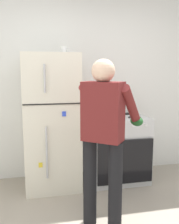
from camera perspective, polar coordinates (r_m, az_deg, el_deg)
The scene contains 7 objects.
kitchen_wall_back at distance 3.68m, azimuth -1.97°, elevation 6.96°, with size 6.00×0.10×2.70m, color white.
refrigerator at distance 3.31m, azimuth -8.49°, elevation -2.15°, with size 0.68×0.72×1.70m.
stove_range at distance 3.57m, azimuth 6.22°, elevation -8.02°, with size 0.76×0.67×0.89m.
person_cook at distance 2.39m, azimuth 3.33°, elevation -3.85°, with size 0.69×0.74×1.60m.
red_pot at distance 3.36m, azimuth 4.00°, elevation -0.12°, with size 0.36×0.26×0.12m.
coffee_mug at distance 3.32m, azimuth -5.69°, elevation 13.53°, with size 0.11×0.08×0.10m.
pepper_mill at distance 3.74m, azimuth 9.70°, elevation 1.09°, with size 0.05×0.05×0.16m, color brown.
Camera 1 is at (-0.66, -1.66, 1.50)m, focal length 41.08 mm.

